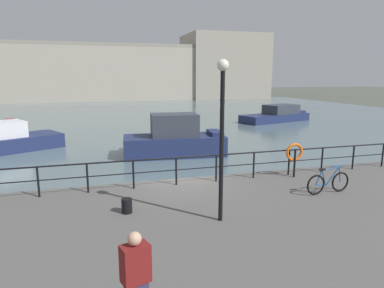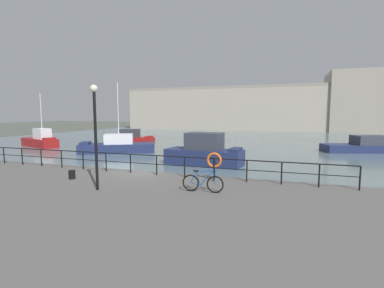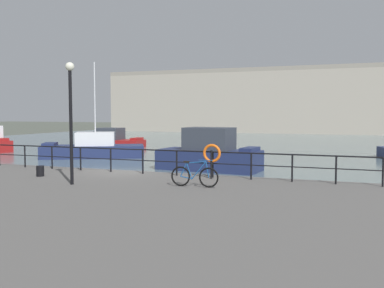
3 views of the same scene
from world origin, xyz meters
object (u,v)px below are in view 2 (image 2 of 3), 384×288
object	(u,v)px
harbor_building	(283,108)
quay_lamp_post	(95,123)
moored_cabin_cruiser	(205,152)
moored_blue_motorboat	(365,146)
moored_green_narrowboat	(117,146)
moored_red_daysailer	(40,140)
parked_bicycle	(203,183)
mooring_bollard	(72,175)
life_ring_stand	(214,161)
moored_small_launch	(132,137)

from	to	relation	value
harbor_building	quay_lamp_post	xyz separation A→B (m)	(-6.75, -65.44, -1.94)
moored_cabin_cruiser	moored_blue_motorboat	bearing A→B (deg)	46.94
moored_green_narrowboat	moored_red_daysailer	distance (m)	12.25
moored_blue_motorboat	parked_bicycle	size ratio (longest dim) A/B	4.82
mooring_bollard	quay_lamp_post	bearing A→B (deg)	-27.05
harbor_building	moored_cabin_cruiser	distance (m)	54.11
moored_cabin_cruiser	quay_lamp_post	bearing A→B (deg)	-91.40
parked_bicycle	harbor_building	bearing A→B (deg)	84.58
moored_green_narrowboat	harbor_building	bearing A→B (deg)	-136.66
harbor_building	moored_red_daysailer	xyz separation A→B (m)	(-28.39, -48.29, -4.85)
moored_green_narrowboat	parked_bicycle	world-z (taller)	moored_green_narrowboat
moored_red_daysailer	mooring_bollard	xyz separation A→B (m)	(19.13, -15.87, 0.26)
harbor_building	moored_green_narrowboat	world-z (taller)	harbor_building
harbor_building	mooring_bollard	xyz separation A→B (m)	(-9.26, -64.16, -4.59)
harbor_building	moored_green_narrowboat	bearing A→B (deg)	-108.08
moored_green_narrowboat	quay_lamp_post	world-z (taller)	moored_green_narrowboat
life_ring_stand	quay_lamp_post	distance (m)	5.75
moored_red_daysailer	life_ring_stand	distance (m)	29.54
harbor_building	mooring_bollard	world-z (taller)	harbor_building
harbor_building	moored_cabin_cruiser	xyz separation A→B (m)	(-5.33, -53.64, -4.67)
harbor_building	moored_green_narrowboat	xyz separation A→B (m)	(-16.23, -49.69, -4.94)
parked_bicycle	moored_cabin_cruiser	bearing A→B (deg)	102.31
moored_small_launch	life_ring_stand	size ratio (longest dim) A/B	4.43
mooring_bollard	moored_blue_motorboat	bearing A→B (deg)	51.72
moored_small_launch	mooring_bollard	world-z (taller)	moored_small_launch
harbor_building	life_ring_stand	size ratio (longest dim) A/B	48.74
harbor_building	moored_cabin_cruiser	size ratio (longest dim) A/B	10.61
moored_red_daysailer	moored_blue_motorboat	bearing A→B (deg)	30.67
moored_small_launch	moored_blue_motorboat	bearing A→B (deg)	-4.65
moored_blue_motorboat	parked_bicycle	bearing A→B (deg)	-132.72
moored_red_daysailer	life_ring_stand	world-z (taller)	moored_red_daysailer
moored_cabin_cruiser	parked_bicycle	size ratio (longest dim) A/B	3.62
moored_red_daysailer	quay_lamp_post	bearing A→B (deg)	-18.93
harbor_building	moored_blue_motorboat	bearing A→B (deg)	-77.40
moored_blue_motorboat	life_ring_stand	world-z (taller)	life_ring_stand
moored_blue_motorboat	quay_lamp_post	size ratio (longest dim) A/B	1.91
moored_blue_motorboat	harbor_building	bearing A→B (deg)	85.90
moored_green_narrowboat	mooring_bollard	size ratio (longest dim) A/B	18.50
moored_cabin_cruiser	moored_red_daysailer	distance (m)	23.68
moored_red_daysailer	mooring_bollard	distance (m)	24.86
moored_cabin_cruiser	harbor_building	bearing A→B (deg)	89.79
moored_cabin_cruiser	mooring_bollard	size ratio (longest dim) A/B	14.59
harbor_building	moored_red_daysailer	size ratio (longest dim) A/B	10.24
moored_small_launch	harbor_building	bearing A→B (deg)	60.41
moored_cabin_cruiser	moored_red_daysailer	world-z (taller)	moored_red_daysailer
quay_lamp_post	moored_green_narrowboat	bearing A→B (deg)	121.03
moored_cabin_cruiser	moored_small_launch	distance (m)	20.52
moored_red_daysailer	mooring_bollard	bearing A→B (deg)	-20.20
moored_cabin_cruiser	moored_small_launch	world-z (taller)	moored_cabin_cruiser
moored_blue_motorboat	moored_green_narrowboat	bearing A→B (deg)	-177.50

